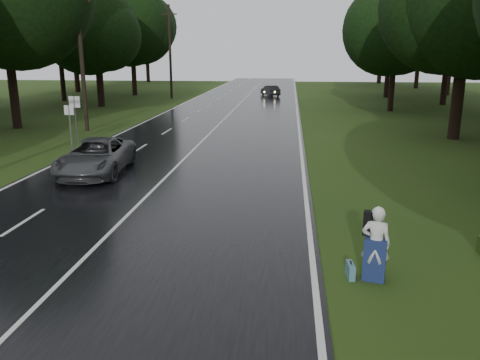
# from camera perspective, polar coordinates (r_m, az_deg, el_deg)

# --- Properties ---
(ground) EXTENTS (160.00, 160.00, 0.00)m
(ground) POSITION_cam_1_polar(r_m,az_deg,el_deg) (13.57, -17.03, -8.14)
(ground) COLOR #284013
(ground) RESTS_ON ground
(road) EXTENTS (12.00, 140.00, 0.04)m
(road) POSITION_cam_1_polar(r_m,az_deg,el_deg) (32.30, -3.39, 5.61)
(road) COLOR black
(road) RESTS_ON ground
(lane_center) EXTENTS (0.12, 140.00, 0.01)m
(lane_center) POSITION_cam_1_polar(r_m,az_deg,el_deg) (32.29, -3.40, 5.65)
(lane_center) COLOR silver
(lane_center) RESTS_ON road
(grey_car) EXTENTS (2.91, 5.53, 1.48)m
(grey_car) POSITION_cam_1_polar(r_m,az_deg,el_deg) (21.87, -16.56, 2.66)
(grey_car) COLOR #454749
(grey_car) RESTS_ON road
(far_car) EXTENTS (2.62, 4.03, 1.25)m
(far_car) POSITION_cam_1_polar(r_m,az_deg,el_deg) (60.00, 3.58, 10.44)
(far_car) COLOR black
(far_car) RESTS_ON road
(hitchhiker) EXTENTS (0.74, 0.70, 1.80)m
(hitchhiker) POSITION_cam_1_polar(r_m,az_deg,el_deg) (11.64, 15.61, -7.48)
(hitchhiker) COLOR silver
(hitchhiker) RESTS_ON ground
(suitcase) EXTENTS (0.18, 0.50, 0.35)m
(suitcase) POSITION_cam_1_polar(r_m,az_deg,el_deg) (11.87, 12.84, -10.32)
(suitcase) COLOR teal
(suitcase) RESTS_ON ground
(utility_pole_mid) EXTENTS (1.80, 0.28, 9.18)m
(utility_pole_mid) POSITION_cam_1_polar(r_m,az_deg,el_deg) (34.64, -17.49, 5.54)
(utility_pole_mid) COLOR black
(utility_pole_mid) RESTS_ON ground
(utility_pole_far) EXTENTS (1.80, 0.28, 10.30)m
(utility_pole_far) POSITION_cam_1_polar(r_m,az_deg,el_deg) (57.48, -8.02, 9.47)
(utility_pole_far) COLOR black
(utility_pole_far) RESTS_ON ground
(road_sign_a) EXTENTS (0.55, 0.10, 2.29)m
(road_sign_a) POSITION_cam_1_polar(r_m,az_deg,el_deg) (29.38, -19.13, 3.87)
(road_sign_a) COLOR white
(road_sign_a) RESTS_ON ground
(road_sign_b) EXTENTS (0.65, 0.10, 2.71)m
(road_sign_b) POSITION_cam_1_polar(r_m,az_deg,el_deg) (30.08, -18.51, 4.16)
(road_sign_b) COLOR white
(road_sign_b) RESTS_ON ground
(tree_left_d) EXTENTS (10.00, 10.00, 15.63)m
(tree_left_d) POSITION_cam_1_polar(r_m,az_deg,el_deg) (37.63, -24.64, 5.56)
(tree_left_d) COLOR black
(tree_left_d) RESTS_ON ground
(tree_left_e) EXTENTS (8.01, 8.01, 12.51)m
(tree_left_e) POSITION_cam_1_polar(r_m,az_deg,el_deg) (50.08, -15.93, 8.30)
(tree_left_e) COLOR black
(tree_left_e) RESTS_ON ground
(tree_left_f) EXTENTS (9.04, 9.04, 14.12)m
(tree_left_f) POSITION_cam_1_polar(r_m,az_deg,el_deg) (62.76, -12.23, 9.71)
(tree_left_f) COLOR black
(tree_left_f) RESTS_ON ground
(tree_right_d) EXTENTS (9.12, 9.12, 14.26)m
(tree_right_d) POSITION_cam_1_polar(r_m,az_deg,el_deg) (32.70, 23.73, 4.46)
(tree_right_d) COLOR black
(tree_right_d) RESTS_ON ground
(tree_right_e) EXTENTS (7.80, 7.80, 12.18)m
(tree_right_e) POSITION_cam_1_polar(r_m,az_deg,el_deg) (46.43, 17.20, 7.74)
(tree_right_e) COLOR black
(tree_right_e) RESTS_ON ground
(tree_right_f) EXTENTS (8.78, 8.78, 13.71)m
(tree_right_f) POSITION_cam_1_polar(r_m,az_deg,el_deg) (60.70, 16.74, 9.27)
(tree_right_f) COLOR black
(tree_right_f) RESTS_ON ground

